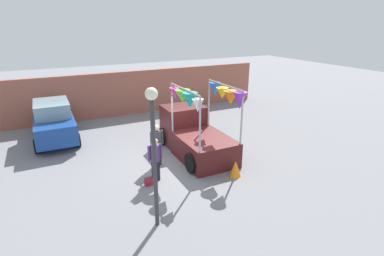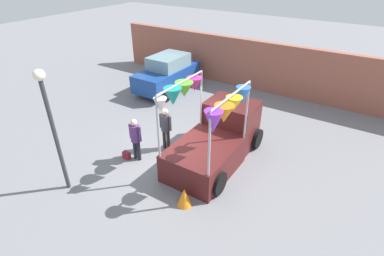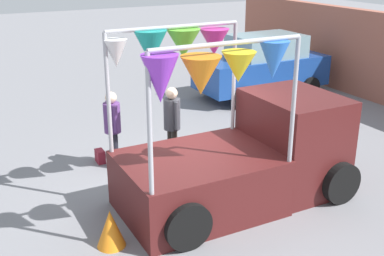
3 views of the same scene
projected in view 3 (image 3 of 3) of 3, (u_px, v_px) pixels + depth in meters
ground_plane at (184, 180)px, 9.46m from camera, size 60.00×60.00×0.00m
vendor_truck at (246, 149)px, 8.49m from camera, size 2.52×4.06×3.07m
parked_car at (262, 66)px, 14.69m from camera, size 1.88×4.00×1.88m
person_customer at (112, 123)px, 9.71m from camera, size 0.53×0.34×1.62m
person_vendor at (172, 119)px, 9.78m from camera, size 0.53×0.34×1.69m
handbag at (100, 156)px, 10.20m from camera, size 0.28×0.16×0.28m
folded_kite_bundle_tangerine at (111, 228)px, 7.25m from camera, size 0.60×0.60×0.60m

